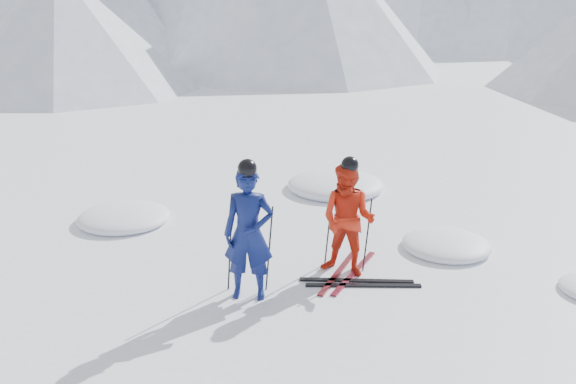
# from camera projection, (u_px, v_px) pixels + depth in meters

# --- Properties ---
(ground) EXTENTS (160.00, 160.00, 0.00)m
(ground) POSITION_uv_depth(u_px,v_px,m) (419.00, 274.00, 9.34)
(ground) COLOR white
(ground) RESTS_ON ground
(skier_blue) EXTENTS (0.70, 0.47, 1.91)m
(skier_blue) POSITION_uv_depth(u_px,v_px,m) (249.00, 234.00, 8.37)
(skier_blue) COLOR #0D1853
(skier_blue) RESTS_ON ground
(skier_red) EXTENTS (1.02, 0.90, 1.75)m
(skier_red) POSITION_uv_depth(u_px,v_px,m) (348.00, 220.00, 9.12)
(skier_red) COLOR red
(skier_red) RESTS_ON ground
(pole_blue_left) EXTENTS (0.13, 0.09, 1.27)m
(pole_blue_left) POSITION_uv_depth(u_px,v_px,m) (230.00, 250.00, 8.64)
(pole_blue_left) COLOR black
(pole_blue_left) RESTS_ON ground
(pole_blue_right) EXTENTS (0.13, 0.08, 1.27)m
(pole_blue_right) POSITION_uv_depth(u_px,v_px,m) (269.00, 249.00, 8.68)
(pole_blue_right) COLOR black
(pole_blue_right) RESTS_ON ground
(pole_red_left) EXTENTS (0.12, 0.09, 1.16)m
(pole_red_left) POSITION_uv_depth(u_px,v_px,m) (328.00, 231.00, 9.47)
(pole_red_left) COLOR black
(pole_red_left) RESTS_ON ground
(pole_red_right) EXTENTS (0.12, 0.08, 1.16)m
(pole_red_right) POSITION_uv_depth(u_px,v_px,m) (367.00, 235.00, 9.32)
(pole_red_right) COLOR black
(pole_red_right) RESTS_ON ground
(ski_worn_left) EXTENTS (0.57, 1.66, 0.03)m
(ski_worn_left) POSITION_uv_depth(u_px,v_px,m) (339.00, 272.00, 9.39)
(ski_worn_left) COLOR black
(ski_worn_left) RESTS_ON ground
(ski_worn_right) EXTENTS (0.68, 1.62, 0.03)m
(ski_worn_right) POSITION_uv_depth(u_px,v_px,m) (354.00, 273.00, 9.37)
(ski_worn_right) COLOR black
(ski_worn_right) RESTS_ON ground
(ski_loose_a) EXTENTS (1.70, 0.18, 0.03)m
(ski_loose_a) POSITION_uv_depth(u_px,v_px,m) (356.00, 281.00, 9.11)
(ski_loose_a) COLOR black
(ski_loose_a) RESTS_ON ground
(ski_loose_b) EXTENTS (1.70, 0.24, 0.03)m
(ski_loose_b) POSITION_uv_depth(u_px,v_px,m) (363.00, 285.00, 8.95)
(ski_loose_b) COLOR black
(ski_loose_b) RESTS_ON ground
(snow_lumps) EXTENTS (9.21, 6.13, 0.47)m
(snow_lumps) POSITION_uv_depth(u_px,v_px,m) (309.00, 211.00, 12.13)
(snow_lumps) COLOR white
(snow_lumps) RESTS_ON ground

